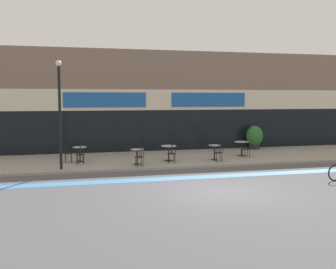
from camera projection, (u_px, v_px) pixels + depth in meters
name	position (u px, v px, depth m)	size (l,w,h in m)	color
ground_plane	(221.00, 192.00, 13.60)	(120.00, 120.00, 0.00)	#4C4C51
sidewalk_slab	(170.00, 158.00, 20.61)	(40.00, 5.50, 0.12)	gray
storefront_facade	(152.00, 102.00, 24.89)	(40.00, 4.06, 6.00)	#7F6656
bike_lane_stripe	(198.00, 177.00, 16.05)	(36.00, 0.70, 0.01)	#3D7AB7
bistro_table_0	(80.00, 151.00, 19.16)	(0.67, 0.67, 0.73)	black
bistro_table_1	(137.00, 154.00, 18.39)	(0.62, 0.62, 0.72)	black
bistro_table_2	(169.00, 150.00, 19.44)	(0.76, 0.76, 0.76)	black
bistro_table_3	(214.00, 149.00, 19.74)	(0.60, 0.60, 0.75)	black
bistro_table_4	(242.00, 145.00, 21.16)	(0.77, 0.77, 0.77)	black
cafe_chair_0_near	(80.00, 153.00, 18.56)	(0.44, 0.59, 0.90)	black
cafe_chair_0_side	(67.00, 152.00, 19.01)	(0.58, 0.42, 0.90)	black
cafe_chair_1_near	(140.00, 155.00, 17.79)	(0.45, 0.60, 0.90)	black
cafe_chair_2_near	(172.00, 152.00, 18.84)	(0.45, 0.60, 0.90)	black
cafe_chair_3_near	(219.00, 151.00, 19.13)	(0.42, 0.58, 0.90)	black
cafe_chair_4_near	(247.00, 148.00, 20.56)	(0.41, 0.58, 0.90)	black
planter_pot	(255.00, 137.00, 23.91)	(1.02, 1.02, 1.41)	#232326
lamp_post	(60.00, 106.00, 16.93)	(0.26, 0.26, 4.71)	black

